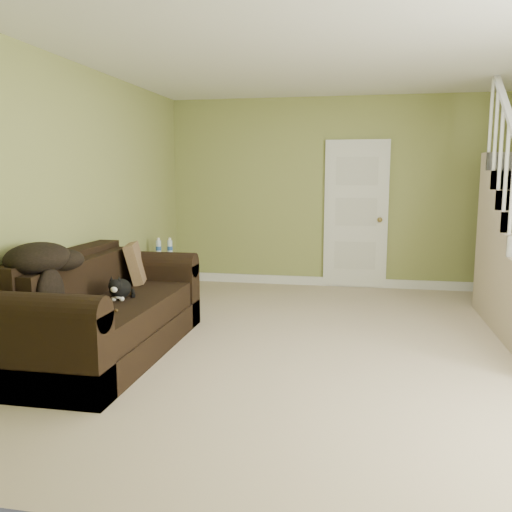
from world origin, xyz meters
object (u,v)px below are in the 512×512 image
at_px(side_table, 166,276).
at_px(banana, 106,314).
at_px(sofa, 103,316).
at_px(cat, 119,289).

relative_size(side_table, banana, 4.03).
height_order(sofa, banana, sofa).
xyz_separation_m(sofa, side_table, (-0.21, 2.14, -0.06)).
height_order(side_table, cat, side_table).
bearing_deg(side_table, banana, -79.15).
bearing_deg(side_table, cat, -80.64).
distance_m(cat, banana, 0.63).
distance_m(sofa, cat, 0.27).
xyz_separation_m(sofa, cat, (0.13, 0.06, 0.23)).
bearing_deg(cat, sofa, -167.01).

